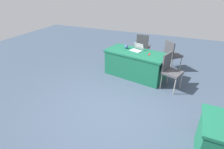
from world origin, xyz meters
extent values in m
plane|color=#3D4C60|center=(0.00, 0.00, 0.00)|extent=(14.40, 14.40, 0.00)
cube|color=#196647|center=(0.01, -2.04, 0.74)|extent=(1.90, 1.15, 0.05)
cube|color=#196647|center=(0.01, -2.04, 0.36)|extent=(1.83, 1.10, 0.72)
cylinder|color=#9E9993|center=(0.32, -3.65, 0.23)|extent=(0.03, 0.03, 0.45)
cylinder|color=#9E9993|center=(-0.06, -3.64, 0.23)|extent=(0.03, 0.03, 0.45)
cylinder|color=#9E9993|center=(0.33, -3.27, 0.23)|extent=(0.03, 0.03, 0.45)
cylinder|color=#9E9993|center=(-0.05, -3.26, 0.23)|extent=(0.03, 0.03, 0.45)
cube|color=#47474C|center=(0.13, -3.46, 0.48)|extent=(0.45, 0.45, 0.06)
cube|color=#47474C|center=(0.14, -3.26, 0.74)|extent=(0.42, 0.05, 0.45)
cylinder|color=#9E9993|center=(-0.97, -3.27, 0.22)|extent=(0.03, 0.03, 0.44)
cylinder|color=#9E9993|center=(-1.24, -3.00, 0.22)|extent=(0.03, 0.03, 0.44)
cylinder|color=#9E9993|center=(-0.70, -3.00, 0.22)|extent=(0.03, 0.03, 0.44)
cylinder|color=#9E9993|center=(-0.97, -2.73, 0.22)|extent=(0.03, 0.03, 0.44)
cube|color=#47474C|center=(-0.97, -3.00, 0.47)|extent=(0.62, 0.62, 0.06)
cube|color=#47474C|center=(-0.83, -2.86, 0.72)|extent=(0.32, 0.32, 0.45)
cylinder|color=#9E9993|center=(-1.33, -1.77, 0.23)|extent=(0.03, 0.03, 0.45)
cylinder|color=#9E9993|center=(-1.20, -1.41, 0.23)|extent=(0.03, 0.03, 0.45)
cylinder|color=#9E9993|center=(-0.97, -1.90, 0.23)|extent=(0.03, 0.03, 0.45)
cylinder|color=#9E9993|center=(-0.84, -1.54, 0.23)|extent=(0.03, 0.03, 0.45)
cube|color=#47474C|center=(-1.08, -1.66, 0.48)|extent=(0.56, 0.56, 0.06)
cube|color=#47474C|center=(-0.90, -1.73, 0.74)|extent=(0.18, 0.41, 0.45)
cube|color=silver|center=(0.05, -2.12, 0.77)|extent=(0.37, 0.31, 0.02)
cube|color=#B7B7BC|center=(0.00, -2.26, 0.88)|extent=(0.32, 0.18, 0.19)
sphere|color=#3F5999|center=(0.38, -2.21, 0.82)|extent=(0.11, 0.11, 0.11)
cube|color=red|center=(-0.38, -1.99, 0.77)|extent=(0.04, 0.18, 0.01)
camera|label=1|loc=(-1.22, 2.67, 2.53)|focal=28.12mm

